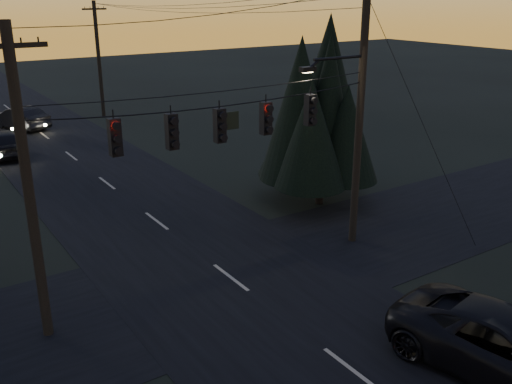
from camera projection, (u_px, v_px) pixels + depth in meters
main_road at (122, 194)px, 27.04m from camera, size 8.00×120.00×0.02m
cross_road at (231, 278)px, 19.19m from camera, size 60.00×7.00×0.02m
utility_pole_right at (352, 240)px, 22.07m from camera, size 5.00×0.30×10.00m
utility_pole_left at (49, 334)px, 16.06m from camera, size 1.80×0.30×8.50m
utility_pole_far_r at (104, 116)px, 44.05m from camera, size 1.80×0.30×8.50m
span_signal_assembly at (221, 124)px, 17.30m from camera, size 11.50×0.44×1.49m
evergreen_right at (323, 112)px, 24.56m from camera, size 4.39×4.39×7.19m
suv_near at (511, 348)px, 14.03m from camera, size 3.81×6.36×1.65m
sedan_oncoming_a at (3, 143)px, 33.18m from camera, size 1.95×4.64×1.57m
sedan_oncoming_b at (20, 118)px, 39.66m from camera, size 3.32×4.99×1.55m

